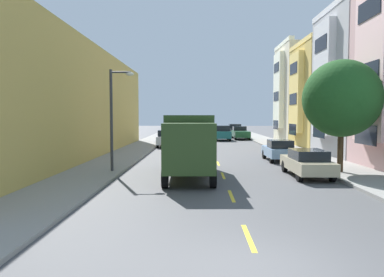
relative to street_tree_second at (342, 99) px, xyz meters
The scene contains 18 objects.
ground_plane 19.01m from the street_tree_second, 110.17° to the left, with size 160.00×160.00×0.00m, color #4C4C4F.
sidewalk_left 20.89m from the street_tree_second, 131.20° to the left, with size 3.20×120.00×0.14m, color gray.
sidewalk_right 15.96m from the street_tree_second, 87.40° to the left, with size 3.20×120.00×0.14m, color gray.
lane_centerline_dashes 14.14m from the street_tree_second, 118.23° to the left, with size 0.14×47.20×0.01m.
townhouse_fourth_mustard 18.62m from the street_tree_second, 66.85° to the left, with size 10.83×7.88×10.54m.
townhouse_fifth_cream 26.40m from the street_tree_second, 72.88° to the left, with size 11.73×7.88×12.00m.
apartment_block_opposite 21.43m from the street_tree_second, 159.73° to the left, with size 10.00×36.00×8.35m, color tan.
street_tree_second is the anchor object (origin of this frame).
street_lamp 12.34m from the street_tree_second, behind, with size 1.35×0.28×5.57m.
delivery_box_truck 8.56m from the street_tree_second, behind, with size 2.58×7.65×3.21m.
parked_hatchback_red 39.61m from the street_tree_second, 105.94° to the left, with size 1.82×4.03×1.50m.
parked_hatchback_sky 7.07m from the street_tree_second, 109.15° to the left, with size 1.75×4.00×1.50m.
parked_suv_charcoal 36.76m from the street_tree_second, 93.35° to the left, with size 2.04×4.83×1.93m.
parked_sedan_champagne 4.02m from the street_tree_second, 156.99° to the right, with size 1.81×4.50×1.43m.
parked_pickup_forest 30.45m from the street_tree_second, 93.77° to the left, with size 2.07×5.33×1.73m.
parked_pickup_white 21.17m from the street_tree_second, 121.38° to the left, with size 2.13×5.35×1.73m.
parked_pickup_navy 25.97m from the street_tree_second, 114.36° to the left, with size 2.09×5.33×1.73m.
moving_teal_sedan 28.18m from the street_tree_second, 99.45° to the left, with size 1.95×4.80×1.93m.
Camera 1 is at (-1.32, -7.50, 3.18)m, focal length 34.52 mm.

